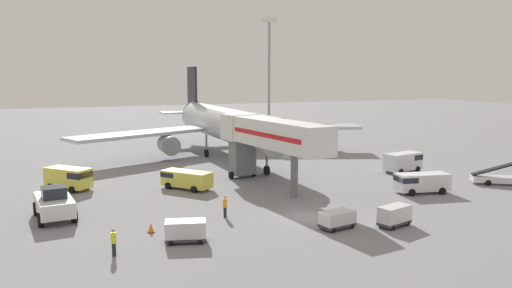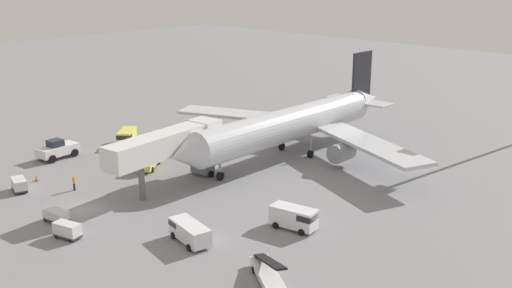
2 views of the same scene
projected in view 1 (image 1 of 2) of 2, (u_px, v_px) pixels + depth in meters
The scene contains 16 objects.
ground_plane at pixel (307, 217), 39.81m from camera, with size 300.00×300.00×0.00m, color gray.
airplane_at_gate at pixel (225, 125), 68.81m from camera, with size 42.99×42.45×12.73m.
jet_bridge at pixel (267, 136), 50.03m from camera, with size 5.39×16.95×7.08m.
pushback_tug at pixel (54, 204), 39.24m from camera, with size 3.33×5.77×2.67m.
belt_loader_truck at pixel (508, 177), 51.52m from camera, with size 7.02×5.25×3.37m.
service_van_near_center at pixel (185, 178), 49.64m from camera, with size 4.73×5.28×1.82m.
service_van_rear_left at pixel (404, 161), 58.32m from camera, with size 5.02×2.87×2.26m.
service_van_rear_right at pixel (69, 177), 49.19m from camera, with size 4.64×4.78×2.22m.
service_van_far_center at pixel (421, 182), 47.86m from camera, with size 5.39×2.92×1.92m.
baggage_cart_outer_left at pixel (394, 215), 37.39m from camera, with size 2.92×1.96×1.58m.
baggage_cart_mid_left at pixel (186, 230), 33.82m from camera, with size 3.04×2.11×1.52m.
baggage_cart_outer_right at pixel (337, 219), 36.84m from camera, with size 2.82×1.86×1.31m.
ground_crew_worker_foreground at pixel (114, 242), 31.19m from camera, with size 0.35×0.35×1.80m.
ground_crew_worker_midground at pixel (225, 206), 39.69m from camera, with size 0.46×0.46×1.78m.
safety_cone_alpha at pixel (151, 228), 35.96m from camera, with size 0.49×0.49×0.74m.
apron_light_mast at pixel (269, 51), 105.01m from camera, with size 2.40×2.40×23.35m.
Camera 1 is at (-18.37, -34.18, 11.42)m, focal length 34.65 mm.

